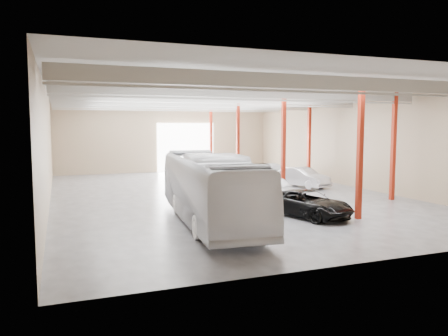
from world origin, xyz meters
TOP-DOWN VIEW (x-y plane):
  - depot_shell at (0.13, 0.48)m, footprint 22.12×32.12m
  - coach_bus at (-3.50, -7.92)m, footprint 4.01×12.35m
  - black_sedan at (1.66, -8.63)m, footprint 3.68×5.43m
  - car_row_a at (2.50, -3.43)m, footprint 2.07×4.53m
  - car_row_b at (1.37, 3.93)m, footprint 2.80×5.20m
  - car_row_c at (0.82, 10.66)m, footprint 3.09×4.93m
  - car_right_near at (7.22, 1.21)m, footprint 2.90×4.86m
  - car_right_far at (7.41, 6.41)m, footprint 2.62×4.62m

SIDE VIEW (x-z plane):
  - car_row_c at x=0.82m, z-range 0.00..1.33m
  - black_sedan at x=1.66m, z-range 0.00..1.38m
  - car_right_far at x=7.41m, z-range 0.00..1.48m
  - car_row_a at x=2.50m, z-range 0.00..1.51m
  - car_right_near at x=7.22m, z-range 0.00..1.51m
  - car_row_b at x=1.37m, z-range 0.00..1.63m
  - coach_bus at x=-3.50m, z-range 0.00..3.38m
  - depot_shell at x=0.13m, z-range 1.44..8.51m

